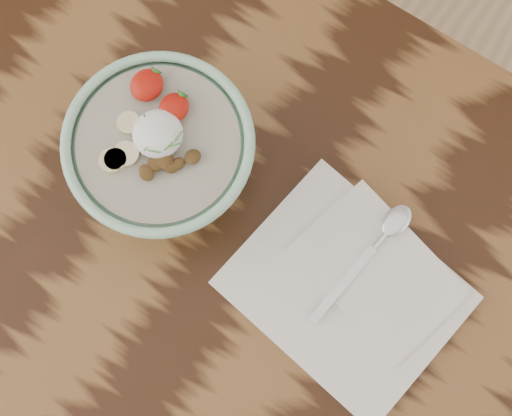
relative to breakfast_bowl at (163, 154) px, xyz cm
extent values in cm
cube|color=black|center=(12.07, -10.91, -9.06)|extent=(160.00, 90.00, 4.00)
cylinder|color=#9AD0AD|center=(0.03, -0.03, -6.40)|extent=(9.23, 9.23, 1.32)
torus|color=#9AD0AD|center=(0.03, -0.03, 4.37)|extent=(20.99, 20.99, 1.21)
cylinder|color=#AEA790|center=(0.03, -0.03, 3.71)|extent=(17.80, 17.80, 1.10)
ellipsoid|color=white|center=(-0.23, 0.57, 5.31)|extent=(5.44, 5.44, 2.99)
ellipsoid|color=#AF1108|center=(-4.39, 4.47, 5.22)|extent=(3.49, 3.84, 1.92)
cone|color=#286623|center=(-4.39, 6.04, 5.52)|extent=(1.40, 1.03, 1.52)
ellipsoid|color=#AF1108|center=(-0.52, 3.98, 5.13)|extent=(3.16, 3.48, 1.74)
cone|color=#286623|center=(-0.52, 5.40, 5.43)|extent=(1.40, 1.03, 1.52)
cylinder|color=beige|center=(-2.83, -4.43, 4.66)|extent=(2.69, 2.69, 0.70)
cylinder|color=beige|center=(-2.54, -4.07, 4.66)|extent=(2.43, 2.43, 0.70)
cylinder|color=beige|center=(-1.95, -2.97, 4.66)|extent=(2.77, 2.77, 0.70)
cylinder|color=beige|center=(-3.73, 0.02, 4.66)|extent=(2.54, 2.54, 0.70)
ellipsoid|color=brown|center=(1.95, -1.36, 4.93)|extent=(2.07, 2.12, 1.16)
ellipsoid|color=brown|center=(2.89, -1.69, 4.81)|extent=(1.90, 1.69, 0.83)
ellipsoid|color=brown|center=(1.26, -2.18, 4.84)|extent=(2.42, 2.44, 0.92)
ellipsoid|color=brown|center=(1.11, -3.51, 4.94)|extent=(2.45, 2.29, 0.99)
ellipsoid|color=brown|center=(4.18, 0.60, 4.90)|extent=(2.17, 2.29, 0.92)
ellipsoid|color=brown|center=(3.31, -0.86, 4.80)|extent=(1.50, 1.72, 0.81)
ellipsoid|color=brown|center=(1.53, -1.77, 4.84)|extent=(1.81, 1.98, 1.13)
cylinder|color=#508C3B|center=(0.34, 1.78, 6.26)|extent=(1.40, 0.70, 0.23)
cylinder|color=#508C3B|center=(0.60, 1.01, 6.26)|extent=(1.70, 0.73, 0.24)
cylinder|color=#508C3B|center=(0.05, -1.19, 6.26)|extent=(0.57, 1.47, 0.23)
cylinder|color=#508C3B|center=(0.85, -1.39, 6.26)|extent=(1.32, 0.67, 0.23)
cylinder|color=#508C3B|center=(-1.33, -0.09, 6.26)|extent=(0.46, 1.13, 0.22)
cylinder|color=#508C3B|center=(1.79, -0.08, 6.26)|extent=(0.44, 1.30, 0.22)
cylinder|color=#508C3B|center=(-1.64, 0.88, 6.26)|extent=(1.66, 1.09, 0.24)
cylinder|color=#508C3B|center=(2.30, 0.45, 6.26)|extent=(1.26, 1.51, 0.24)
cylinder|color=#508C3B|center=(0.08, 0.29, 6.26)|extent=(1.19, 0.49, 0.22)
cylinder|color=#508C3B|center=(-0.93, 0.68, 6.26)|extent=(1.28, 0.38, 0.22)
cylinder|color=#508C3B|center=(0.17, 1.92, 6.26)|extent=(1.35, 1.23, 0.24)
cylinder|color=#508C3B|center=(2.02, 1.38, 6.26)|extent=(0.20, 1.36, 0.23)
cylinder|color=#508C3B|center=(1.19, 0.88, 6.26)|extent=(1.01, 1.01, 0.22)
cube|color=white|center=(25.73, -0.87, -6.57)|extent=(28.00, 23.97, 0.97)
cube|color=white|center=(27.67, 2.99, -5.80)|extent=(21.00, 16.89, 0.58)
cube|color=silver|center=(25.09, -0.60, -5.34)|extent=(2.58, 11.26, 0.34)
cylinder|color=silver|center=(26.05, 6.41, -5.17)|extent=(1.07, 2.99, 0.68)
ellipsoid|color=silver|center=(26.43, 9.19, -5.05)|extent=(3.56, 4.84, 0.93)
camera|label=1|loc=(21.33, -13.39, 77.43)|focal=50.00mm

